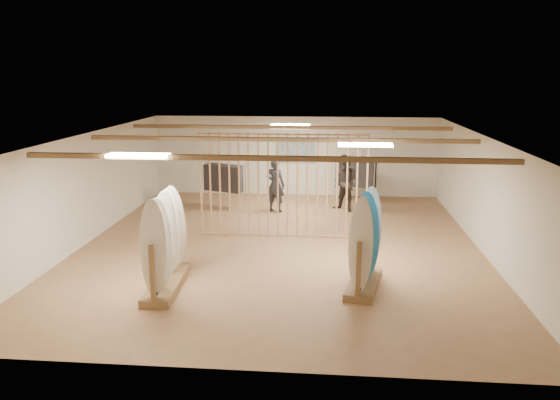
# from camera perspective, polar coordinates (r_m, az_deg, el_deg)

# --- Properties ---
(floor) EXTENTS (12.00, 12.00, 0.00)m
(floor) POSITION_cam_1_polar(r_m,az_deg,el_deg) (13.97, -0.00, -4.80)
(floor) COLOR #AF7D55
(floor) RESTS_ON ground
(ceiling) EXTENTS (12.00, 12.00, 0.00)m
(ceiling) POSITION_cam_1_polar(r_m,az_deg,el_deg) (13.37, -0.00, 6.69)
(ceiling) COLOR gray
(ceiling) RESTS_ON ground
(wall_back) EXTENTS (12.00, 0.00, 12.00)m
(wall_back) POSITION_cam_1_polar(r_m,az_deg,el_deg) (19.49, 1.60, 4.59)
(wall_back) COLOR white
(wall_back) RESTS_ON ground
(wall_front) EXTENTS (12.00, 0.00, 12.00)m
(wall_front) POSITION_cam_1_polar(r_m,az_deg,el_deg) (7.89, -3.98, -8.54)
(wall_front) COLOR white
(wall_front) RESTS_ON ground
(wall_left) EXTENTS (0.00, 12.00, 12.00)m
(wall_left) POSITION_cam_1_polar(r_m,az_deg,el_deg) (14.90, -19.53, 1.15)
(wall_left) COLOR white
(wall_left) RESTS_ON ground
(wall_right) EXTENTS (0.00, 12.00, 12.00)m
(wall_right) POSITION_cam_1_polar(r_m,az_deg,el_deg) (14.07, 20.73, 0.37)
(wall_right) COLOR white
(wall_right) RESTS_ON ground
(ceiling_slats) EXTENTS (9.50, 6.12, 0.10)m
(ceiling_slats) POSITION_cam_1_polar(r_m,az_deg,el_deg) (13.38, -0.00, 6.35)
(ceiling_slats) COLOR olive
(ceiling_slats) RESTS_ON ground
(light_panels) EXTENTS (1.20, 0.35, 0.06)m
(light_panels) POSITION_cam_1_polar(r_m,az_deg,el_deg) (13.38, -0.00, 6.44)
(light_panels) COLOR white
(light_panels) RESTS_ON ground
(bamboo_partition) EXTENTS (4.45, 0.05, 2.78)m
(bamboo_partition) POSITION_cam_1_polar(r_m,az_deg,el_deg) (14.38, 0.29, 1.50)
(bamboo_partition) COLOR tan
(bamboo_partition) RESTS_ON ground
(poster) EXTENTS (1.40, 0.03, 0.90)m
(poster) POSITION_cam_1_polar(r_m,az_deg,el_deg) (19.44, 1.60, 5.17)
(poster) COLOR #3063A9
(poster) RESTS_ON ground
(rack_left) EXTENTS (0.69, 2.19, 2.06)m
(rack_left) POSITION_cam_1_polar(r_m,az_deg,el_deg) (11.38, -11.88, -5.62)
(rack_left) COLOR olive
(rack_left) RESTS_ON floor
(rack_right) EXTENTS (0.90, 1.84, 2.05)m
(rack_right) POSITION_cam_1_polar(r_m,az_deg,el_deg) (11.26, 8.83, -5.73)
(rack_right) COLOR olive
(rack_right) RESTS_ON floor
(clothing_rack_a) EXTENTS (1.34, 0.79, 1.50)m
(clothing_rack_a) POSITION_cam_1_polar(r_m,az_deg,el_deg) (17.75, -5.94, 2.28)
(clothing_rack_a) COLOR silver
(clothing_rack_a) RESTS_ON floor
(clothing_rack_b) EXTENTS (1.31, 0.84, 1.48)m
(clothing_rack_b) POSITION_cam_1_polar(r_m,az_deg,el_deg) (18.63, 8.01, 2.71)
(clothing_rack_b) COLOR silver
(clothing_rack_b) RESTS_ON floor
(shopper_a) EXTENTS (0.82, 0.68, 1.93)m
(shopper_a) POSITION_cam_1_polar(r_m,az_deg,el_deg) (17.16, -0.50, 1.95)
(shopper_a) COLOR #292931
(shopper_a) RESTS_ON floor
(shopper_b) EXTENTS (1.25, 1.20, 2.04)m
(shopper_b) POSITION_cam_1_polar(r_m,az_deg,el_deg) (17.33, 6.83, 2.15)
(shopper_b) COLOR #372E2A
(shopper_b) RESTS_ON floor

